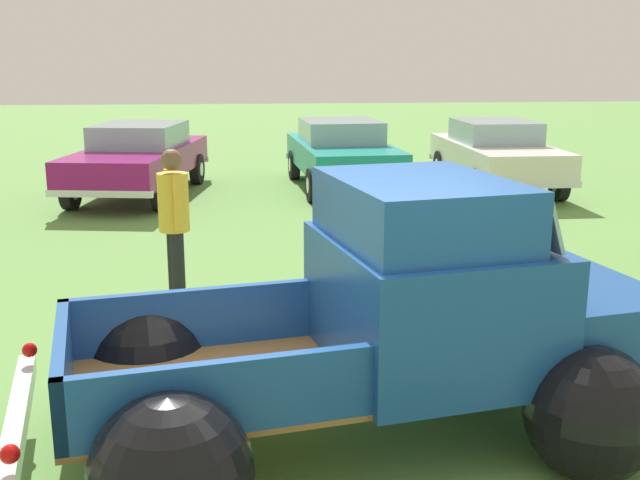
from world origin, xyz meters
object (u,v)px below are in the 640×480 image
at_px(show_car_1, 342,152).
at_px(show_car_2, 496,152).
at_px(show_car_0, 139,157).
at_px(vintage_pickup_truck, 396,336).
at_px(spectator_0, 174,217).

relative_size(show_car_1, show_car_2, 1.04).
bearing_deg(show_car_0, vintage_pickup_truck, 26.65).
xyz_separation_m(vintage_pickup_truck, show_car_1, (0.97, 10.72, 0.03)).
xyz_separation_m(vintage_pickup_truck, spectator_0, (-1.87, 3.19, 0.26)).
bearing_deg(vintage_pickup_truck, show_car_2, 57.03).
relative_size(vintage_pickup_truck, show_car_1, 1.08).
bearing_deg(show_car_2, spectator_0, -40.53).
distance_m(show_car_0, spectator_0, 7.23).
bearing_deg(show_car_2, show_car_0, -90.16).
height_order(vintage_pickup_truck, show_car_1, vintage_pickup_truck).
bearing_deg(show_car_1, show_car_0, -87.77).
xyz_separation_m(show_car_1, spectator_0, (-2.83, -7.52, 0.23)).
bearing_deg(show_car_2, show_car_1, -97.51).
relative_size(vintage_pickup_truck, show_car_2, 1.12).
xyz_separation_m(vintage_pickup_truck, show_car_0, (-3.18, 10.30, 0.03)).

